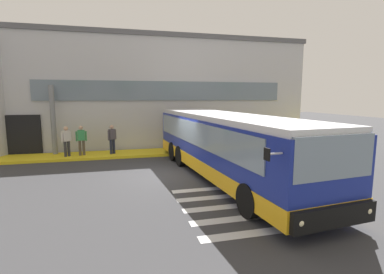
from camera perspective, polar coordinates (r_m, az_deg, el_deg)
The scene contains 9 objects.
ground_plane at distance 12.79m, azimuth -5.05°, elevation -7.53°, with size 80.00×90.00×0.02m, color #353538.
bay_paint_stripes at distance 9.52m, azimuth 11.53°, elevation -13.13°, with size 4.40×3.96×0.01m.
terminal_building at distance 23.83m, azimuth -11.36°, elevation 8.62°, with size 23.48×13.80×7.45m.
boarding_curb at distance 17.40m, azimuth -7.59°, elevation -3.09°, with size 25.68×2.00×0.15m, color yellow.
entry_support_column at distance 18.01m, azimuth -26.12°, elevation 3.09°, with size 0.28×0.28×3.93m, color slate.
bus_main_foreground at distance 12.09m, azimuth 6.66°, elevation -1.92°, with size 3.65×11.93×2.70m.
passenger_near_column at distance 17.06m, azimuth -23.90°, elevation -0.52°, with size 0.48×0.41×1.68m.
passenger_by_doorway at distance 17.09m, azimuth -21.34°, elevation -0.37°, with size 0.59×0.25×1.68m.
passenger_at_curb_edge at distance 16.97m, azimuth -15.76°, elevation -0.17°, with size 0.47×0.42×1.68m.
Camera 1 is at (-1.93, -12.17, 3.42)m, focal length 26.55 mm.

